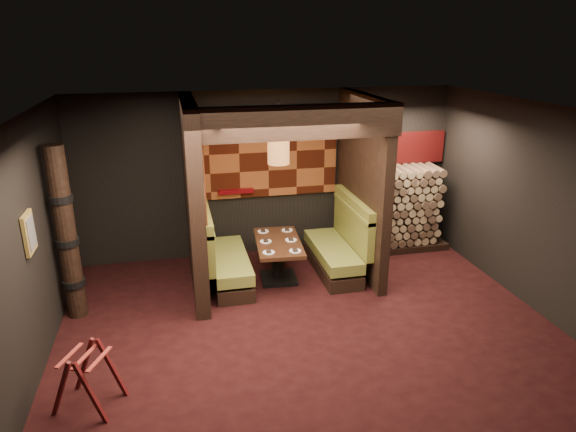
# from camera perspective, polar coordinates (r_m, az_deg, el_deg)

# --- Properties ---
(floor) EXTENTS (6.50, 5.50, 0.02)m
(floor) POSITION_cam_1_polar(r_m,az_deg,el_deg) (6.98, 2.44, -12.55)
(floor) COLOR black
(floor) RESTS_ON ground
(ceiling) EXTENTS (6.50, 5.50, 0.02)m
(ceiling) POSITION_cam_1_polar(r_m,az_deg,el_deg) (5.97, 2.84, 11.48)
(ceiling) COLOR black
(ceiling) RESTS_ON ground
(wall_back) EXTENTS (6.50, 0.02, 2.85)m
(wall_back) POSITION_cam_1_polar(r_m,az_deg,el_deg) (8.90, -2.11, 4.73)
(wall_back) COLOR black
(wall_back) RESTS_ON ground
(wall_front) EXTENTS (6.50, 0.02, 2.85)m
(wall_front) POSITION_cam_1_polar(r_m,az_deg,el_deg) (4.04, 13.45, -15.25)
(wall_front) COLOR black
(wall_front) RESTS_ON ground
(wall_left) EXTENTS (0.02, 5.50, 2.85)m
(wall_left) POSITION_cam_1_polar(r_m,az_deg,el_deg) (6.35, -27.12, -3.67)
(wall_left) COLOR black
(wall_left) RESTS_ON ground
(wall_right) EXTENTS (0.02, 5.50, 2.85)m
(wall_right) POSITION_cam_1_polar(r_m,az_deg,el_deg) (7.82, 26.32, 0.58)
(wall_right) COLOR black
(wall_right) RESTS_ON ground
(partition_left) EXTENTS (0.20, 2.20, 2.85)m
(partition_left) POSITION_cam_1_polar(r_m,az_deg,el_deg) (7.69, -10.45, 2.03)
(partition_left) COLOR black
(partition_left) RESTS_ON floor
(partition_right) EXTENTS (0.15, 2.10, 2.85)m
(partition_right) POSITION_cam_1_polar(r_m,az_deg,el_deg) (8.26, 8.21, 3.38)
(partition_right) COLOR black
(partition_right) RESTS_ON floor
(header_beam) EXTENTS (2.85, 0.18, 0.44)m
(header_beam) POSITION_cam_1_polar(r_m,az_deg,el_deg) (6.67, 0.96, 10.35)
(header_beam) COLOR black
(header_beam) RESTS_ON partition_left
(tapa_back_panel) EXTENTS (2.40, 0.06, 1.55)m
(tapa_back_panel) POSITION_cam_1_polar(r_m,az_deg,el_deg) (8.75, -2.24, 7.14)
(tapa_back_panel) COLOR brown
(tapa_back_panel) RESTS_ON wall_back
(tapa_side_panel) EXTENTS (0.04, 1.85, 1.45)m
(tapa_side_panel) POSITION_cam_1_polar(r_m,az_deg,el_deg) (7.75, -9.82, 5.47)
(tapa_side_panel) COLOR brown
(tapa_side_panel) RESTS_ON partition_left
(lacquer_shelf) EXTENTS (0.60, 0.12, 0.07)m
(lacquer_shelf) POSITION_cam_1_polar(r_m,az_deg,el_deg) (8.77, -5.81, 2.76)
(lacquer_shelf) COLOR #5C060B
(lacquer_shelf) RESTS_ON wall_back
(booth_bench_left) EXTENTS (0.68, 1.60, 1.14)m
(booth_bench_left) POSITION_cam_1_polar(r_m,az_deg,el_deg) (8.07, -7.25, -4.72)
(booth_bench_left) COLOR black
(booth_bench_left) RESTS_ON floor
(booth_bench_right) EXTENTS (0.68, 1.60, 1.14)m
(booth_bench_right) POSITION_cam_1_polar(r_m,az_deg,el_deg) (8.44, 5.66, -3.56)
(booth_bench_right) COLOR black
(booth_bench_right) RESTS_ON floor
(dining_table) EXTENTS (0.78, 1.31, 0.66)m
(dining_table) POSITION_cam_1_polar(r_m,az_deg,el_deg) (8.07, -1.07, -4.33)
(dining_table) COLOR black
(dining_table) RESTS_ON floor
(place_settings) EXTENTS (0.64, 1.07, 0.03)m
(place_settings) POSITION_cam_1_polar(r_m,az_deg,el_deg) (7.98, -1.08, -2.73)
(place_settings) COLOR white
(place_settings) RESTS_ON dining_table
(pendant_lamp) EXTENTS (0.32, 0.32, 0.94)m
(pendant_lamp) POSITION_cam_1_polar(r_m,az_deg,el_deg) (7.50, -1.07, 7.51)
(pendant_lamp) COLOR #945B2C
(pendant_lamp) RESTS_ON ceiling
(framed_picture) EXTENTS (0.05, 0.36, 0.46)m
(framed_picture) POSITION_cam_1_polar(r_m,az_deg,el_deg) (6.36, -26.81, -1.69)
(framed_picture) COLOR olive
(framed_picture) RESTS_ON wall_left
(luggage_rack) EXTENTS (0.79, 0.69, 0.72)m
(luggage_rack) POSITION_cam_1_polar(r_m,az_deg,el_deg) (5.94, -21.42, -16.20)
(luggage_rack) COLOR #4A0F10
(luggage_rack) RESTS_ON floor
(totem_column) EXTENTS (0.31, 0.31, 2.40)m
(totem_column) POSITION_cam_1_polar(r_m,az_deg,el_deg) (7.38, -23.38, -2.00)
(totem_column) COLOR black
(totem_column) RESTS_ON floor
(firewood_stack) EXTENTS (1.73, 0.70, 1.50)m
(firewood_stack) POSITION_cam_1_polar(r_m,az_deg,el_deg) (9.40, 12.24, 0.82)
(firewood_stack) COLOR black
(firewood_stack) RESTS_ON floor
(mosaic_header) EXTENTS (1.83, 0.10, 0.56)m
(mosaic_header) POSITION_cam_1_polar(r_m,az_deg,el_deg) (9.43, 11.85, 7.39)
(mosaic_header) COLOR maroon
(mosaic_header) RESTS_ON wall_back
(bay_front_post) EXTENTS (0.08, 0.08, 2.85)m
(bay_front_post) POSITION_cam_1_polar(r_m,az_deg,el_deg) (8.52, 8.16, 3.89)
(bay_front_post) COLOR black
(bay_front_post) RESTS_ON floor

